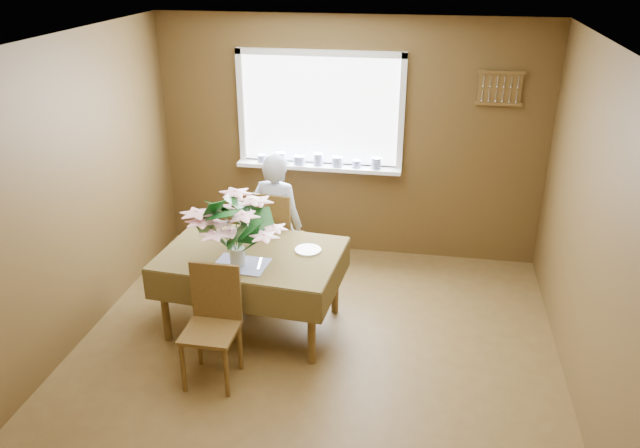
% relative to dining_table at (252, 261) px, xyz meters
% --- Properties ---
extents(floor, '(4.50, 4.50, 0.00)m').
position_rel_dining_table_xyz_m(floor, '(0.60, -0.58, -0.64)').
color(floor, brown).
rests_on(floor, ground).
extents(ceiling, '(4.50, 4.50, 0.00)m').
position_rel_dining_table_xyz_m(ceiling, '(0.60, -0.58, 1.86)').
color(ceiling, white).
rests_on(ceiling, wall_back).
extents(wall_back, '(4.00, 0.00, 4.00)m').
position_rel_dining_table_xyz_m(wall_back, '(0.60, 1.67, 0.61)').
color(wall_back, brown).
rests_on(wall_back, floor).
extents(wall_left, '(0.00, 4.50, 4.50)m').
position_rel_dining_table_xyz_m(wall_left, '(-1.40, -0.58, 0.61)').
color(wall_left, brown).
rests_on(wall_left, floor).
extents(wall_right, '(0.00, 4.50, 4.50)m').
position_rel_dining_table_xyz_m(wall_right, '(2.60, -0.58, 0.61)').
color(wall_right, brown).
rests_on(wall_right, floor).
extents(window_assembly, '(1.72, 0.20, 1.22)m').
position_rel_dining_table_xyz_m(window_assembly, '(0.30, 1.61, 0.70)').
color(window_assembly, white).
rests_on(window_assembly, wall_back).
extents(spoon_rack, '(0.44, 0.05, 0.33)m').
position_rel_dining_table_xyz_m(spoon_rack, '(2.05, 1.63, 1.21)').
color(spoon_rack, brown).
rests_on(spoon_rack, wall_back).
extents(dining_table, '(1.57, 1.14, 0.73)m').
position_rel_dining_table_xyz_m(dining_table, '(0.00, 0.00, 0.00)').
color(dining_table, brown).
rests_on(dining_table, floor).
extents(chair_far, '(0.48, 0.48, 1.02)m').
position_rel_dining_table_xyz_m(chair_far, '(0.01, 0.69, -0.09)').
color(chair_far, brown).
rests_on(chair_far, floor).
extents(chair_near, '(0.40, 0.40, 0.92)m').
position_rel_dining_table_xyz_m(chair_near, '(-0.11, -0.71, -0.13)').
color(chair_near, brown).
rests_on(chair_near, floor).
extents(seated_woman, '(0.56, 0.42, 1.39)m').
position_rel_dining_table_xyz_m(seated_woman, '(0.06, 0.69, 0.05)').
color(seated_woman, white).
rests_on(seated_woman, floor).
extents(flower_bouquet, '(0.63, 0.63, 0.54)m').
position_rel_dining_table_xyz_m(flower_bouquet, '(-0.04, -0.24, 0.44)').
color(flower_bouquet, white).
rests_on(flower_bouquet, dining_table).
extents(side_plate, '(0.29, 0.29, 0.01)m').
position_rel_dining_table_xyz_m(side_plate, '(0.47, 0.11, 0.09)').
color(side_plate, white).
rests_on(side_plate, dining_table).
extents(table_knife, '(0.05, 0.20, 0.00)m').
position_rel_dining_table_xyz_m(table_knife, '(0.13, -0.20, 0.10)').
color(table_knife, silver).
rests_on(table_knife, dining_table).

